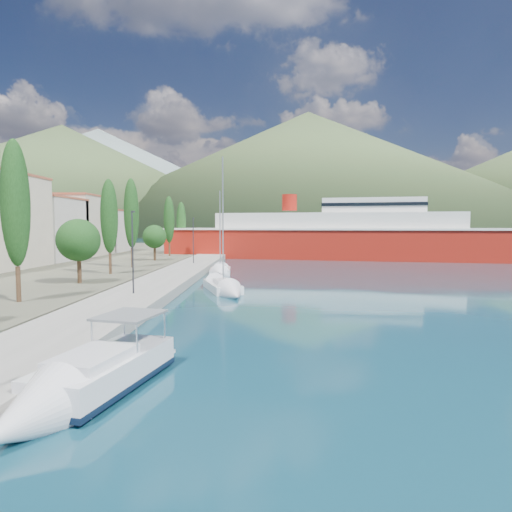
{
  "coord_description": "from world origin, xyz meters",
  "views": [
    {
      "loc": [
        0.83,
        -17.92,
        5.73
      ],
      "look_at": [
        0.0,
        14.0,
        3.5
      ],
      "focal_mm": 30.0,
      "sensor_mm": 36.0,
      "label": 1
    }
  ],
  "objects": [
    {
      "name": "quay",
      "position": [
        -9.0,
        26.0,
        0.4
      ],
      "size": [
        5.0,
        88.0,
        0.8
      ],
      "primitive_type": "cube",
      "color": "gray",
      "rests_on": "ground"
    },
    {
      "name": "ground",
      "position": [
        0.0,
        120.0,
        0.0
      ],
      "size": [
        1400.0,
        1400.0,
        0.0
      ],
      "primitive_type": "plane",
      "color": "#113B4B"
    },
    {
      "name": "sailboat_near",
      "position": [
        -2.51,
        17.91,
        0.31
      ],
      "size": [
        4.97,
        9.08,
        12.67
      ],
      "color": "silver",
      "rests_on": "ground"
    },
    {
      "name": "hills_near",
      "position": [
        98.04,
        372.5,
        49.18
      ],
      "size": [
        1010.0,
        520.0,
        115.0
      ],
      "color": "#435830",
      "rests_on": "ground"
    },
    {
      "name": "hills_far",
      "position": [
        138.59,
        618.73,
        77.39
      ],
      "size": [
        1480.0,
        900.0,
        180.0
      ],
      "color": "gray",
      "rests_on": "ground"
    },
    {
      "name": "lamp_posts",
      "position": [
        -9.0,
        14.72,
        4.08
      ],
      "size": [
        0.15,
        46.81,
        6.06
      ],
      "color": "#2D2D33",
      "rests_on": "quay"
    },
    {
      "name": "motor_cruiser",
      "position": [
        -5.19,
        -4.63,
        0.5
      ],
      "size": [
        4.2,
        8.49,
        3.01
      ],
      "color": "black",
      "rests_on": "ground"
    },
    {
      "name": "ferry",
      "position": [
        13.42,
        59.14,
        3.69
      ],
      "size": [
        62.4,
        24.24,
        12.13
      ],
      "color": "#A21A10",
      "rests_on": "ground"
    },
    {
      "name": "town_buildings",
      "position": [
        -32.0,
        36.91,
        5.57
      ],
      "size": [
        9.2,
        69.2,
        11.3
      ],
      "color": "beige",
      "rests_on": "land_strip"
    },
    {
      "name": "sailboat_mid",
      "position": [
        -4.61,
        30.9,
        0.3
      ],
      "size": [
        2.86,
        7.49,
        10.79
      ],
      "color": "silver",
      "rests_on": "ground"
    },
    {
      "name": "tree_row",
      "position": [
        -15.71,
        31.32,
        5.87
      ],
      "size": [
        3.72,
        64.48,
        10.84
      ],
      "color": "#47301E",
      "rests_on": "land_strip"
    }
  ]
}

